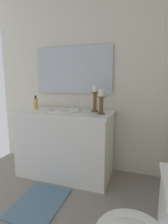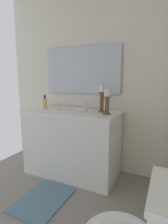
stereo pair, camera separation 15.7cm
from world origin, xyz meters
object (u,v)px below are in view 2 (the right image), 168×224
at_px(sink_basin, 72,114).
at_px(vanity_cabinet, 72,142).
at_px(candle_holder_short, 102,98).
at_px(soap_bottle, 45,103).
at_px(candle_holder_tall, 107,101).
at_px(bath_mat, 43,200).
at_px(mirror, 82,70).

bearing_deg(sink_basin, vanity_cabinet, -90.00).
distance_m(sink_basin, candle_holder_short, 0.42).
bearing_deg(candle_holder_short, soap_bottle, -85.24).
xyz_separation_m(vanity_cabinet, soap_bottle, (-0.01, -0.42, 0.49)).
height_order(sink_basin, candle_holder_tall, candle_holder_tall).
relative_size(vanity_cabinet, bath_mat, 1.98).
height_order(vanity_cabinet, soap_bottle, soap_bottle).
height_order(mirror, bath_mat, mirror).
relative_size(sink_basin, candle_holder_tall, 1.45).
distance_m(candle_holder_short, soap_bottle, 0.79).
distance_m(sink_basin, bath_mat, 1.00).
relative_size(soap_bottle, bath_mat, 0.30).
relative_size(mirror, soap_bottle, 5.95).
relative_size(sink_basin, soap_bottle, 2.23).
height_order(vanity_cabinet, candle_holder_short, candle_holder_short).
bearing_deg(soap_bottle, sink_basin, 88.67).
height_order(vanity_cabinet, candle_holder_tall, candle_holder_tall).
distance_m(vanity_cabinet, sink_basin, 0.38).
bearing_deg(sink_basin, candle_holder_short, 101.58).
bearing_deg(soap_bottle, bath_mat, 33.21).
relative_size(sink_basin, bath_mat, 0.67).
relative_size(mirror, candle_holder_short, 3.44).
bearing_deg(sink_basin, soap_bottle, -91.33).
xyz_separation_m(candle_holder_tall, bath_mat, (0.57, -0.47, -0.97)).
bearing_deg(vanity_cabinet, candle_holder_short, 101.55).
bearing_deg(bath_mat, candle_holder_short, 152.40).
bearing_deg(sink_basin, bath_mat, -0.09).
bearing_deg(mirror, vanity_cabinet, -0.01).
height_order(candle_holder_tall, bath_mat, candle_holder_tall).
xyz_separation_m(vanity_cabinet, candle_holder_tall, (0.05, 0.47, 0.56)).
xyz_separation_m(mirror, candle_holder_tall, (0.33, 0.47, -0.36)).
height_order(vanity_cabinet, sink_basin, sink_basin).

